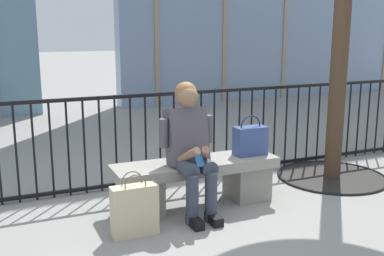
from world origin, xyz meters
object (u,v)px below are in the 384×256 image
object	(u,v)px
seated_person_with_phone	(190,145)
shopping_bag	(135,210)
handbag_on_bench	(250,140)
stone_bench	(196,179)

from	to	relation	value
seated_person_with_phone	shopping_bag	distance (m)	0.79
handbag_on_bench	stone_bench	bearing A→B (deg)	179.01
seated_person_with_phone	handbag_on_bench	bearing A→B (deg)	9.65
stone_bench	shopping_bag	world-z (taller)	shopping_bag
stone_bench	seated_person_with_phone	distance (m)	0.42
seated_person_with_phone	handbag_on_bench	xyz separation A→B (m)	(0.70, 0.12, -0.05)
stone_bench	handbag_on_bench	bearing A→B (deg)	-0.99
shopping_bag	handbag_on_bench	bearing A→B (deg)	16.11
seated_person_with_phone	shopping_bag	xyz separation A→B (m)	(-0.61, -0.26, -0.43)
shopping_bag	seated_person_with_phone	bearing A→B (deg)	22.98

